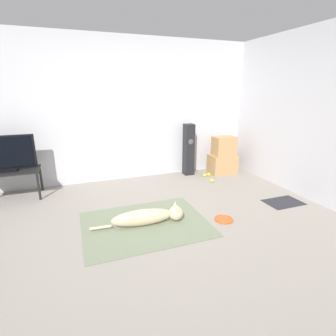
% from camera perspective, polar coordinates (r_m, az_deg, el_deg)
% --- Properties ---
extents(ground_plane, '(12.00, 12.00, 0.00)m').
position_cam_1_polar(ground_plane, '(3.29, -3.32, -13.51)').
color(ground_plane, gray).
extents(wall_back, '(8.00, 0.06, 2.55)m').
position_cam_1_polar(wall_back, '(4.90, -11.02, 12.04)').
color(wall_back, silver).
rests_on(wall_back, ground_plane).
extents(wall_right, '(0.06, 8.00, 2.55)m').
position_cam_1_polar(wall_right, '(4.38, 31.40, 9.39)').
color(wall_right, silver).
rests_on(wall_right, ground_plane).
extents(area_rug, '(1.56, 1.22, 0.01)m').
position_cam_1_polar(area_rug, '(3.44, -4.94, -12.02)').
color(area_rug, slate).
rests_on(area_rug, ground_plane).
extents(dog, '(1.18, 0.24, 0.25)m').
position_cam_1_polar(dog, '(3.37, -4.10, -10.48)').
color(dog, beige).
rests_on(dog, area_rug).
extents(frisbee, '(0.24, 0.24, 0.03)m').
position_cam_1_polar(frisbee, '(3.59, 12.05, -10.86)').
color(frisbee, '#DB511E').
rests_on(frisbee, ground_plane).
extents(cardboard_box_lower, '(0.53, 0.37, 0.38)m').
position_cam_1_polar(cardboard_box_lower, '(5.45, 11.73, 0.85)').
color(cardboard_box_lower, tan).
rests_on(cardboard_box_lower, ground_plane).
extents(cardboard_box_upper, '(0.43, 0.30, 0.37)m').
position_cam_1_polar(cardboard_box_upper, '(5.36, 12.11, 4.72)').
color(cardboard_box_upper, tan).
rests_on(cardboard_box_upper, cardboard_box_lower).
extents(floor_speaker, '(0.18, 0.19, 1.01)m').
position_cam_1_polar(floor_speaker, '(5.21, 4.49, 4.01)').
color(floor_speaker, black).
rests_on(floor_speaker, ground_plane).
extents(tv_stand, '(0.91, 0.48, 0.45)m').
position_cam_1_polar(tv_stand, '(4.73, -31.48, -1.23)').
color(tv_stand, black).
rests_on(tv_stand, ground_plane).
extents(tv, '(0.86, 0.20, 0.55)m').
position_cam_1_polar(tv, '(4.65, -32.08, 2.59)').
color(tv, black).
rests_on(tv, tv_stand).
extents(tennis_ball_by_boxes, '(0.07, 0.07, 0.07)m').
position_cam_1_polar(tennis_ball_by_boxes, '(5.26, 8.87, -1.39)').
color(tennis_ball_by_boxes, '#C6E033').
rests_on(tennis_ball_by_boxes, ground_plane).
extents(tennis_ball_near_speaker, '(0.07, 0.07, 0.07)m').
position_cam_1_polar(tennis_ball_near_speaker, '(5.19, 8.01, -1.57)').
color(tennis_ball_near_speaker, '#C6E033').
rests_on(tennis_ball_near_speaker, ground_plane).
extents(tennis_ball_loose_on_carpet, '(0.07, 0.07, 0.07)m').
position_cam_1_polar(tennis_ball_loose_on_carpet, '(4.92, 9.50, -2.70)').
color(tennis_ball_loose_on_carpet, '#C6E033').
rests_on(tennis_ball_loose_on_carpet, ground_plane).
extents(door_mat, '(0.56, 0.38, 0.01)m').
position_cam_1_polar(door_mat, '(4.40, 23.82, -6.82)').
color(door_mat, '#28282D').
rests_on(door_mat, ground_plane).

